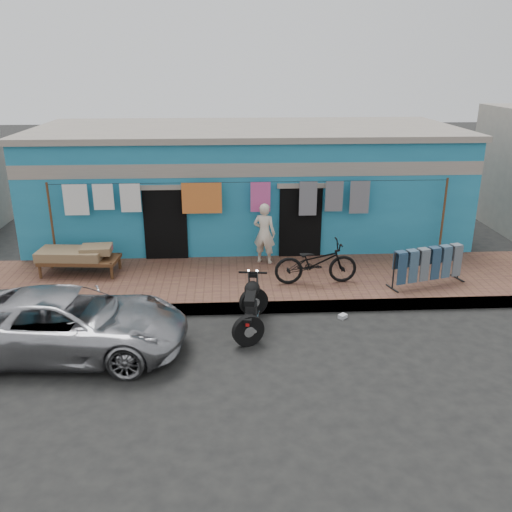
# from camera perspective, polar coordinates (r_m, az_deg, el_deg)

# --- Properties ---
(ground) EXTENTS (80.00, 80.00, 0.00)m
(ground) POSITION_cam_1_polar(r_m,az_deg,el_deg) (10.40, 0.62, -9.72)
(ground) COLOR black
(ground) RESTS_ON ground
(sidewalk) EXTENTS (28.00, 3.00, 0.25)m
(sidewalk) POSITION_cam_1_polar(r_m,az_deg,el_deg) (13.05, -0.24, -2.76)
(sidewalk) COLOR brown
(sidewalk) RESTS_ON ground
(curb) EXTENTS (28.00, 0.10, 0.25)m
(curb) POSITION_cam_1_polar(r_m,az_deg,el_deg) (11.72, 0.12, -5.47)
(curb) COLOR gray
(curb) RESTS_ON ground
(building) EXTENTS (12.20, 5.20, 3.36)m
(building) POSITION_cam_1_polar(r_m,az_deg,el_deg) (16.40, -0.98, 7.66)
(building) COLOR teal
(building) RESTS_ON ground
(clothesline) EXTENTS (10.06, 0.06, 2.10)m
(clothesline) POSITION_cam_1_polar(r_m,az_deg,el_deg) (13.69, -3.17, 5.73)
(clothesline) COLOR brown
(clothesline) RESTS_ON sidewalk
(car) EXTENTS (4.53, 2.29, 1.24)m
(car) POSITION_cam_1_polar(r_m,az_deg,el_deg) (10.56, -19.12, -6.62)
(car) COLOR #ADADB1
(car) RESTS_ON ground
(seated_person) EXTENTS (0.66, 0.56, 1.57)m
(seated_person) POSITION_cam_1_polar(r_m,az_deg,el_deg) (13.71, 0.88, 2.40)
(seated_person) COLOR beige
(seated_person) RESTS_ON sidewalk
(bicycle) EXTENTS (1.93, 0.76, 1.23)m
(bicycle) POSITION_cam_1_polar(r_m,az_deg,el_deg) (12.54, 6.34, -0.20)
(bicycle) COLOR black
(bicycle) RESTS_ON sidewalk
(motorcycle) EXTENTS (1.02, 1.82, 1.08)m
(motorcycle) POSITION_cam_1_polar(r_m,az_deg,el_deg) (10.86, -0.52, -5.20)
(motorcycle) COLOR black
(motorcycle) RESTS_ON ground
(charpoy) EXTENTS (2.11, 1.26, 0.66)m
(charpoy) POSITION_cam_1_polar(r_m,az_deg,el_deg) (13.82, -18.04, -0.45)
(charpoy) COLOR brown
(charpoy) RESTS_ON sidewalk
(jeans_rack) EXTENTS (2.11, 1.44, 0.91)m
(jeans_rack) POSITION_cam_1_polar(r_m,az_deg,el_deg) (13.06, 17.60, -0.97)
(jeans_rack) COLOR black
(jeans_rack) RESTS_ON sidewalk
(litter_a) EXTENTS (0.17, 0.14, 0.07)m
(litter_a) POSITION_cam_1_polar(r_m,az_deg,el_deg) (11.26, -0.45, -7.09)
(litter_a) COLOR silver
(litter_a) RESTS_ON ground
(litter_b) EXTENTS (0.21, 0.21, 0.09)m
(litter_b) POSITION_cam_1_polar(r_m,az_deg,el_deg) (11.68, 9.11, -6.28)
(litter_b) COLOR silver
(litter_b) RESTS_ON ground
(litter_c) EXTENTS (0.21, 0.23, 0.08)m
(litter_c) POSITION_cam_1_polar(r_m,az_deg,el_deg) (11.03, -1.47, -7.70)
(litter_c) COLOR silver
(litter_c) RESTS_ON ground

